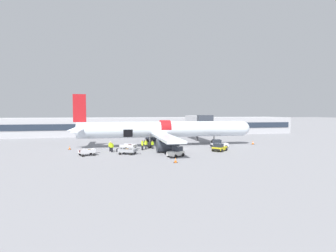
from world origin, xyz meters
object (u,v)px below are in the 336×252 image
baggage_cart_queued (128,151)px  baggage_cart_empty (88,152)px  ground_crew_loader_a (110,146)px  ground_crew_loader_b (146,144)px  suitcase_on_tarmac_upright (118,150)px  ground_crew_supervisor (142,145)px  ground_crew_helper (112,147)px  ground_crew_driver (152,144)px  airplane (162,130)px  baggage_tug_lead (176,152)px  baggage_cart_loading (129,147)px  baggage_tug_mid (219,148)px  baggage_tug_rear (219,144)px

baggage_cart_queued → baggage_cart_empty: baggage_cart_empty is taller
baggage_cart_queued → ground_crew_loader_a: 4.78m
ground_crew_loader_b → suitcase_on_tarmac_upright: 5.49m
ground_crew_loader_a → ground_crew_supervisor: 5.61m
baggage_cart_empty → suitcase_on_tarmac_upright: (4.68, 2.81, -0.25)m
ground_crew_loader_b → ground_crew_helper: size_ratio=1.07×
ground_crew_supervisor → ground_crew_helper: 5.45m
baggage_cart_queued → ground_crew_driver: size_ratio=2.40×
baggage_cart_empty → ground_crew_loader_a: bearing=47.5°
baggage_cart_empty → airplane: bearing=32.1°
ground_crew_driver → airplane: bearing=52.2°
baggage_cart_queued → ground_crew_loader_b: size_ratio=2.06×
baggage_tug_lead → baggage_cart_queued: size_ratio=0.80×
suitcase_on_tarmac_upright → ground_crew_driver: bearing=21.6°
baggage_cart_loading → ground_crew_driver: 4.43m
ground_crew_driver → ground_crew_supervisor: bearing=-144.5°
baggage_cart_loading → baggage_cart_empty: baggage_cart_loading is taller
ground_crew_loader_a → baggage_tug_mid: bearing=-11.4°
baggage_cart_queued → baggage_tug_mid: bearing=0.3°
baggage_tug_mid → baggage_cart_empty: baggage_tug_mid is taller
baggage_tug_lead → baggage_cart_empty: bearing=163.9°
baggage_tug_lead → baggage_cart_queued: 8.04m
airplane → suitcase_on_tarmac_upright: (-8.84, -5.68, -2.91)m
baggage_tug_mid → baggage_cart_empty: 22.03m
baggage_tug_mid → ground_crew_helper: size_ratio=1.89×
ground_crew_supervisor → ground_crew_driver: bearing=35.5°
airplane → baggage_tug_rear: 11.34m
baggage_tug_mid → baggage_cart_loading: baggage_tug_mid is taller
baggage_tug_rear → suitcase_on_tarmac_upright: (-18.95, -1.18, -0.43)m
ground_crew_supervisor → suitcase_on_tarmac_upright: (-4.37, -1.09, -0.73)m
ground_crew_driver → baggage_cart_queued: bearing=-131.5°
ground_crew_driver → ground_crew_helper: (-7.35, -2.65, 0.07)m
baggage_tug_mid → baggage_cart_loading: (-15.32, 4.59, -0.06)m
ground_crew_loader_b → airplane: bearing=45.0°
baggage_cart_queued → baggage_tug_lead: bearing=-28.2°
ground_crew_supervisor → ground_crew_helper: bearing=-167.3°
airplane → ground_crew_loader_a: size_ratio=21.16×
ground_crew_loader_a → ground_crew_helper: size_ratio=1.03×
ground_crew_supervisor → suitcase_on_tarmac_upright: bearing=-166.0°
ground_crew_loader_a → suitcase_on_tarmac_upright: size_ratio=2.91×
baggage_tug_mid → airplane: bearing=135.1°
ground_crew_loader_a → ground_crew_driver: bearing=11.7°
baggage_cart_empty → ground_crew_driver: (11.07, 5.35, 0.32)m
baggage_tug_rear → ground_crew_loader_a: (-20.19, -0.23, 0.23)m
baggage_cart_queued → suitcase_on_tarmac_upright: (-1.61, 2.87, -0.22)m
baggage_tug_mid → ground_crew_supervisor: bearing=163.4°
baggage_cart_queued → ground_crew_supervisor: (2.76, 3.95, 0.51)m
baggage_cart_loading → ground_crew_loader_b: (3.05, 0.14, 0.40)m
baggage_tug_lead → ground_crew_loader_a: (-9.92, 7.62, 0.26)m
baggage_cart_queued → suitcase_on_tarmac_upright: size_ratio=6.18×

